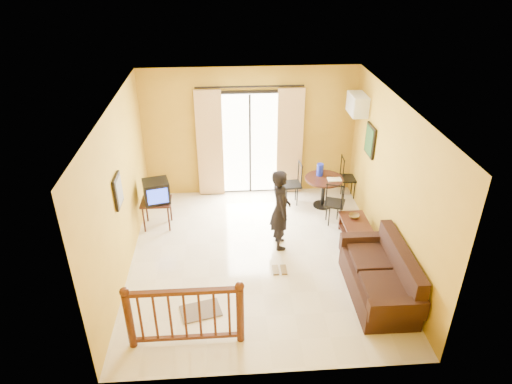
{
  "coord_description": "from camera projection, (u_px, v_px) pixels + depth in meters",
  "views": [
    {
      "loc": [
        -0.52,
        -6.57,
        4.96
      ],
      "look_at": [
        -0.03,
        0.2,
        1.23
      ],
      "focal_mm": 32.0,
      "sensor_mm": 36.0,
      "label": 1
    }
  ],
  "objects": [
    {
      "name": "balcony_door",
      "position": [
        250.0,
        143.0,
        9.71
      ],
      "size": [
        2.25,
        0.14,
        2.46
      ],
      "color": "black",
      "rests_on": "ground"
    },
    {
      "name": "sandals",
      "position": [
        280.0,
        270.0,
        7.82
      ],
      "size": [
        0.24,
        0.25,
        0.03
      ],
      "color": "brown",
      "rests_on": "ground"
    },
    {
      "name": "stair_balustrade",
      "position": [
        185.0,
        312.0,
        6.15
      ],
      "size": [
        1.63,
        0.13,
        1.04
      ],
      "color": "#471E0F",
      "rests_on": "ground"
    },
    {
      "name": "room_shell",
      "position": [
        259.0,
        172.0,
        7.34
      ],
      "size": [
        5.0,
        5.0,
        5.0
      ],
      "color": "white",
      "rests_on": "ground"
    },
    {
      "name": "standing_person",
      "position": [
        280.0,
        209.0,
        8.12
      ],
      "size": [
        0.39,
        0.58,
        1.54
      ],
      "primitive_type": "imported",
      "rotation": [
        0.0,
        0.0,
        1.61
      ],
      "color": "black",
      "rests_on": "ground"
    },
    {
      "name": "coffee_table",
      "position": [
        355.0,
        228.0,
        8.52
      ],
      "size": [
        0.48,
        0.86,
        0.39
      ],
      "color": "black",
      "rests_on": "ground"
    },
    {
      "name": "dining_table",
      "position": [
        324.0,
        184.0,
        9.51
      ],
      "size": [
        0.79,
        0.79,
        0.66
      ],
      "color": "black",
      "rests_on": "ground"
    },
    {
      "name": "air_conditioner",
      "position": [
        357.0,
        104.0,
        8.96
      ],
      "size": [
        0.31,
        0.6,
        0.4
      ],
      "color": "white",
      "rests_on": "room_shell"
    },
    {
      "name": "tv_table",
      "position": [
        156.0,
        204.0,
        8.82
      ],
      "size": [
        0.57,
        0.48,
        0.57
      ],
      "color": "black",
      "rests_on": "ground"
    },
    {
      "name": "bowl",
      "position": [
        354.0,
        216.0,
        8.59
      ],
      "size": [
        0.21,
        0.21,
        0.06
      ],
      "primitive_type": "imported",
      "rotation": [
        0.0,
        0.0,
        -0.04
      ],
      "color": "brown",
      "rests_on": "coffee_table"
    },
    {
      "name": "picture_left",
      "position": [
        118.0,
        191.0,
        7.1
      ],
      "size": [
        0.05,
        0.42,
        0.52
      ],
      "color": "black",
      "rests_on": "room_shell"
    },
    {
      "name": "doormat",
      "position": [
        201.0,
        311.0,
        6.96
      ],
      "size": [
        0.68,
        0.53,
        0.02
      ],
      "primitive_type": "cube",
      "rotation": [
        0.0,
        0.0,
        0.25
      ],
      "color": "#63574F",
      "rests_on": "ground"
    },
    {
      "name": "dining_chairs",
      "position": [
        323.0,
        207.0,
        9.71
      ],
      "size": [
        1.71,
        1.51,
        0.95
      ],
      "color": "black",
      "rests_on": "ground"
    },
    {
      "name": "water_jug",
      "position": [
        320.0,
        170.0,
        9.48
      ],
      "size": [
        0.14,
        0.14,
        0.26
      ],
      "primitive_type": "cylinder",
      "color": "#131FB2",
      "rests_on": "dining_table"
    },
    {
      "name": "sofa",
      "position": [
        382.0,
        278.0,
        7.15
      ],
      "size": [
        0.86,
        1.81,
        0.87
      ],
      "rotation": [
        0.0,
        0.0,
        -0.01
      ],
      "color": "black",
      "rests_on": "ground"
    },
    {
      "name": "serving_tray",
      "position": [
        334.0,
        179.0,
        9.36
      ],
      "size": [
        0.28,
        0.18,
        0.02
      ],
      "primitive_type": "cube",
      "rotation": [
        0.0,
        0.0,
        -0.02
      ],
      "color": "#EFE8CB",
      "rests_on": "dining_table"
    },
    {
      "name": "ground",
      "position": [
        259.0,
        257.0,
        8.16
      ],
      "size": [
        5.0,
        5.0,
        0.0
      ],
      "primitive_type": "plane",
      "color": "beige",
      "rests_on": "ground"
    },
    {
      "name": "botanical_print",
      "position": [
        370.0,
        140.0,
        8.64
      ],
      "size": [
        0.05,
        0.5,
        0.6
      ],
      "color": "black",
      "rests_on": "room_shell"
    },
    {
      "name": "television",
      "position": [
        156.0,
        191.0,
        8.68
      ],
      "size": [
        0.56,
        0.53,
        0.43
      ],
      "rotation": [
        0.0,
        0.0,
        0.24
      ],
      "color": "black",
      "rests_on": "tv_table"
    }
  ]
}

